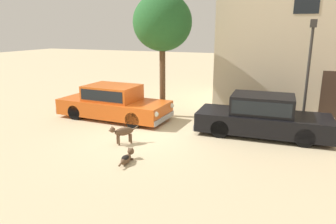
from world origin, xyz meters
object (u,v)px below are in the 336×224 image
Objects in this scene: stray_dog_spotted at (122,132)px; acacia_tree_left at (162,23)px; parked_sedan_nearest at (113,102)px; stray_dog_tan at (127,157)px; parked_sedan_second at (262,116)px; street_lamp at (309,61)px.

stray_dog_spotted is 5.08m from acacia_tree_left.
stray_dog_tan is (2.74, -3.81, -0.55)m from parked_sedan_nearest.
parked_sedan_second is 1.19× the size of street_lamp.
parked_sedan_nearest reaches higher than stray_dog_spotted.
street_lamp is at bearing 12.55° from parked_sedan_nearest.
acacia_tree_left is (-4.27, 1.08, 3.18)m from parked_sedan_second.
acacia_tree_left is at bearing 34.91° from parked_sedan_nearest.
stray_dog_tan is 0.19× the size of acacia_tree_left.
street_lamp reaches higher than stray_dog_tan.
acacia_tree_left is (-5.62, -0.22, 1.36)m from street_lamp.
parked_sedan_second is 5.43m from acacia_tree_left.
parked_sedan_second is at bearing 2.65° from parked_sedan_nearest.
parked_sedan_nearest is 5.01× the size of stray_dog_tan.
parked_sedan_nearest is at bearing -169.57° from street_lamp.
stray_dog_spotted is (1.89, -2.56, -0.28)m from parked_sedan_nearest.
stray_dog_spotted is 0.85× the size of stray_dog_tan.
street_lamp is at bearing -47.30° from stray_dog_tan.
parked_sedan_second is at bearing -136.15° from street_lamp.
acacia_tree_left is at bearing -136.77° from stray_dog_spotted.
street_lamp reaches higher than parked_sedan_nearest.
stray_dog_tan is 0.24× the size of street_lamp.
parked_sedan_second is (6.03, 0.06, 0.02)m from parked_sedan_nearest.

